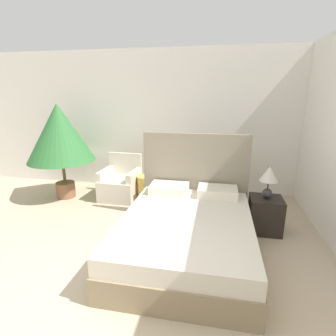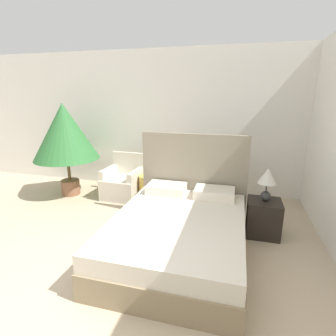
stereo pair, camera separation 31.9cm
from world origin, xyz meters
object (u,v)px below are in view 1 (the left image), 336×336
bed (187,230)px  nightstand (265,215)px  potted_palm (60,134)px  table_lamp (269,177)px  side_table (146,188)px  armchair_near_window_left (121,185)px  armchair_near_window_right (172,189)px

bed → nightstand: (1.09, 0.75, -0.04)m
potted_palm → table_lamp: bearing=-10.1°
bed → potted_palm: size_ratio=1.16×
side_table → table_lamp: bearing=-21.9°
armchair_near_window_left → nightstand: (2.62, -0.84, -0.00)m
table_lamp → potted_palm: bearing=169.9°
nightstand → potted_palm: bearing=169.7°
bed → side_table: (-1.00, 1.61, -0.06)m
bed → potted_palm: potted_palm is taller
armchair_near_window_left → table_lamp: table_lamp is taller
side_table → armchair_near_window_right: bearing=-2.4°
armchair_near_window_right → side_table: bearing=-175.6°
potted_palm → side_table: potted_palm is taller
armchair_near_window_right → potted_palm: size_ratio=0.47×
table_lamp → bed: bearing=-144.9°
armchair_near_window_left → potted_palm: size_ratio=0.47×
armchair_near_window_right → potted_palm: (-2.16, -0.15, 1.01)m
bed → table_lamp: size_ratio=4.43×
table_lamp → side_table: size_ratio=1.00×
nightstand → armchair_near_window_right: bearing=152.0°
armchair_near_window_right → nightstand: size_ratio=1.62×
bed → side_table: size_ratio=4.43×
nightstand → side_table: (-2.10, 0.86, -0.03)m
armchair_near_window_left → side_table: bearing=4.8°
armchair_near_window_left → side_table: 0.52m
armchair_near_window_right → side_table: size_ratio=1.79×
potted_palm → table_lamp: (3.73, -0.67, -0.42)m
armchair_near_window_left → side_table: size_ratio=1.79×
armchair_near_window_left → potted_palm: potted_palm is taller
armchair_near_window_right → nightstand: bearing=-21.2°
bed → armchair_near_window_right: bed is taller
nightstand → table_lamp: (-0.00, 0.02, 0.59)m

